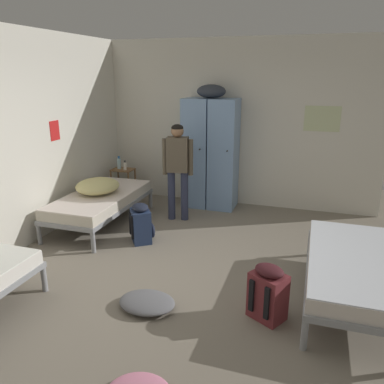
{
  "coord_description": "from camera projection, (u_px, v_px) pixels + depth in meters",
  "views": [
    {
      "loc": [
        1.27,
        -3.67,
        2.24
      ],
      "look_at": [
        0.0,
        0.28,
        0.95
      ],
      "focal_mm": 35.82,
      "sensor_mm": 36.0,
      "label": 1
    }
  ],
  "objects": [
    {
      "name": "person_traveler",
      "position": [
        178.0,
        164.0,
        5.88
      ],
      "size": [
        0.47,
        0.24,
        1.51
      ],
      "color": "#2D334C",
      "rests_on": "ground_plane"
    },
    {
      "name": "backpack_maroon",
      "position": [
        269.0,
        293.0,
        3.61
      ],
      "size": [
        0.4,
        0.41,
        0.55
      ],
      "color": "maroon",
      "rests_on": "ground_plane"
    },
    {
      "name": "clothes_pile_grey",
      "position": [
        147.0,
        302.0,
        3.81
      ],
      "size": [
        0.57,
        0.44,
        0.12
      ],
      "color": "slate",
      "rests_on": "ground_plane"
    },
    {
      "name": "room_backdrop",
      "position": [
        130.0,
        134.0,
        5.51
      ],
      "size": [
        4.74,
        5.67,
        2.81
      ],
      "color": "silver",
      "rests_on": "ground_plane"
    },
    {
      "name": "backpack_navy",
      "position": [
        142.0,
        224.0,
        5.26
      ],
      "size": [
        0.41,
        0.41,
        0.55
      ],
      "color": "navy",
      "rests_on": "ground_plane"
    },
    {
      "name": "bed_left_rear",
      "position": [
        100.0,
        200.0,
        5.85
      ],
      "size": [
        0.9,
        1.9,
        0.49
      ],
      "color": "gray",
      "rests_on": "ground_plane"
    },
    {
      "name": "bedding_heap",
      "position": [
        98.0,
        186.0,
        5.82
      ],
      "size": [
        0.64,
        0.68,
        0.22
      ],
      "color": "#D1C67F",
      "rests_on": "bed_left_rear"
    },
    {
      "name": "bed_right",
      "position": [
        353.0,
        266.0,
        3.85
      ],
      "size": [
        0.9,
        1.9,
        0.49
      ],
      "color": "gray",
      "rests_on": "ground_plane"
    },
    {
      "name": "shelf_unit",
      "position": [
        123.0,
        181.0,
        7.04
      ],
      "size": [
        0.38,
        0.3,
        0.57
      ],
      "color": "brown",
      "rests_on": "ground_plane"
    },
    {
      "name": "lotion_bottle",
      "position": [
        125.0,
        166.0,
        6.9
      ],
      "size": [
        0.06,
        0.06,
        0.17
      ],
      "color": "white",
      "rests_on": "shelf_unit"
    },
    {
      "name": "water_bottle",
      "position": [
        119.0,
        163.0,
        6.99
      ],
      "size": [
        0.07,
        0.07,
        0.23
      ],
      "color": "#B2DBEA",
      "rests_on": "shelf_unit"
    },
    {
      "name": "locker_bank",
      "position": [
        210.0,
        151.0,
        6.5
      ],
      "size": [
        0.9,
        0.55,
        2.07
      ],
      "color": "#7A9ECC",
      "rests_on": "ground_plane"
    },
    {
      "name": "ground_plane",
      "position": [
        184.0,
        278.0,
        4.38
      ],
      "size": [
        8.98,
        8.98,
        0.0
      ],
      "primitive_type": "plane",
      "color": "gray"
    }
  ]
}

